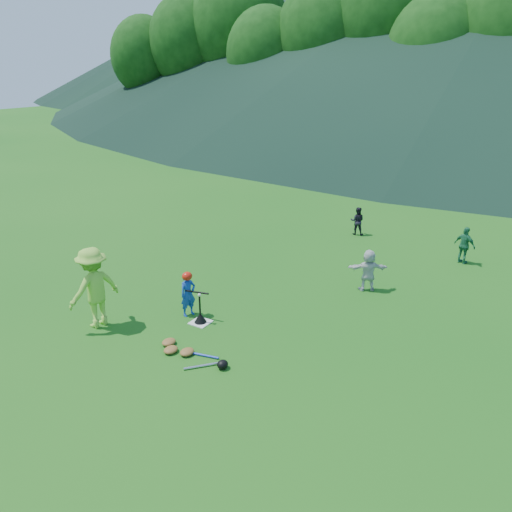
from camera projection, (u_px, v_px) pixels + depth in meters
The scene contains 13 objects.
ground at pixel (201, 323), 11.97m from camera, with size 120.00×120.00×0.00m, color #185B15.
home_plate at pixel (201, 322), 11.97m from camera, with size 0.45×0.45×0.02m, color silver.
baseball at pixel (199, 295), 11.71m from camera, with size 0.08×0.08×0.08m, color white.
batter_child at pixel (188, 294), 12.15m from camera, with size 0.41×0.27×1.12m, color #173E9F.
adult_coach at pixel (94, 288), 11.52m from camera, with size 1.26×0.72×1.95m, color #8DD03D.
fielder_b at pixel (357, 221), 17.97m from camera, with size 0.50×0.39×1.02m, color black.
fielder_c at pixel (465, 245), 15.34m from camera, with size 0.68×0.28×1.17m, color #216F45.
fielder_d at pixel (368, 270), 13.50m from camera, with size 1.08×0.35×1.17m, color silver.
batting_tee at pixel (200, 318), 11.93m from camera, with size 0.30×0.30×0.68m.
batter_gear at pixel (188, 277), 11.97m from camera, with size 0.73×0.26×0.48m.
equipment_pile at pixel (187, 352), 10.63m from camera, with size 1.80×0.78×0.19m.
outfield_fence at pixel (456, 144), 33.81m from camera, with size 70.07×0.08×1.33m.
tree_line at pixel (492, 27), 35.60m from camera, with size 70.04×11.40×14.82m.
Camera 1 is at (6.77, -8.25, 5.82)m, focal length 35.00 mm.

